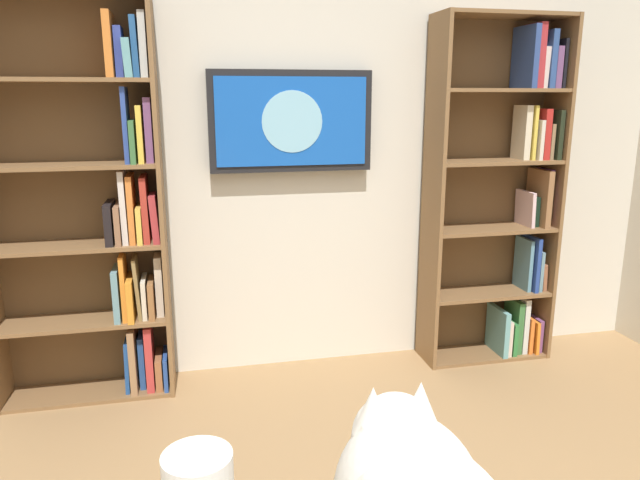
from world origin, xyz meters
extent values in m
cube|color=silver|center=(0.00, -2.23, 1.35)|extent=(4.52, 0.06, 2.70)
cube|color=brown|center=(-1.50, -2.04, 0.99)|extent=(0.02, 0.28, 1.98)
cube|color=brown|center=(-0.76, -2.04, 0.99)|extent=(0.02, 0.28, 1.98)
cube|color=brown|center=(-1.13, -2.17, 0.99)|extent=(0.76, 0.01, 1.98)
cube|color=brown|center=(-1.13, -2.04, 0.01)|extent=(0.72, 0.27, 0.02)
cube|color=brown|center=(-1.13, -2.04, 0.40)|extent=(0.72, 0.27, 0.02)
cube|color=brown|center=(-1.13, -2.04, 0.79)|extent=(0.72, 0.27, 0.02)
cube|color=brown|center=(-1.13, -2.04, 1.18)|extent=(0.72, 0.27, 0.02)
cube|color=brown|center=(-1.13, -2.04, 1.58)|extent=(0.72, 0.27, 0.02)
cube|color=brown|center=(-1.13, -2.04, 1.97)|extent=(0.72, 0.27, 0.02)
cube|color=#804979|center=(-1.47, -2.04, 0.12)|extent=(0.03, 0.20, 0.20)
cube|color=orange|center=(-1.44, -2.04, 0.12)|extent=(0.03, 0.24, 0.20)
cube|color=orange|center=(-1.40, -2.03, 0.13)|extent=(0.02, 0.19, 0.22)
cube|color=silver|center=(-1.37, -2.05, 0.19)|extent=(0.03, 0.21, 0.34)
cube|color=#38703A|center=(-1.33, -2.03, 0.18)|extent=(0.04, 0.18, 0.32)
cube|color=#2F7A3B|center=(-1.29, -2.03, 0.12)|extent=(0.03, 0.22, 0.20)
cube|color=beige|center=(-1.26, -2.03, 0.13)|extent=(0.02, 0.21, 0.22)
cube|color=#66A4A8|center=(-1.22, -2.03, 0.16)|extent=(0.03, 0.23, 0.28)
cube|color=#9F6343|center=(-1.47, -2.03, 0.49)|extent=(0.03, 0.14, 0.16)
cube|color=#6990A1|center=(-1.44, -2.03, 0.53)|extent=(0.02, 0.17, 0.24)
cube|color=#264396|center=(-1.40, -2.04, 0.58)|extent=(0.02, 0.22, 0.33)
cube|color=#5C90A8|center=(-1.37, -2.04, 0.57)|extent=(0.02, 0.18, 0.31)
cube|color=#744188|center=(-1.47, -2.05, 0.97)|extent=(0.03, 0.15, 0.33)
cube|color=#8F633F|center=(-1.43, -2.03, 0.97)|extent=(0.03, 0.23, 0.33)
cube|color=black|center=(-1.39, -2.03, 0.89)|extent=(0.04, 0.12, 0.18)
cube|color=silver|center=(-1.35, -2.04, 0.91)|extent=(0.03, 0.19, 0.20)
cube|color=black|center=(-1.47, -2.04, 1.33)|extent=(0.03, 0.23, 0.28)
cube|color=#8D714E|center=(-1.43, -2.05, 1.29)|extent=(0.02, 0.21, 0.20)
cube|color=red|center=(-1.40, -2.04, 1.34)|extent=(0.04, 0.19, 0.28)
cube|color=beige|center=(-1.36, -2.04, 1.31)|extent=(0.02, 0.21, 0.22)
cube|color=#E5C949|center=(-1.32, -2.04, 1.34)|extent=(0.02, 0.17, 0.30)
cube|color=beige|center=(-1.29, -2.04, 1.35)|extent=(0.04, 0.15, 0.30)
cube|color=black|center=(-1.47, -2.03, 1.72)|extent=(0.02, 0.16, 0.26)
cube|color=#744A7D|center=(-1.43, -2.03, 1.70)|extent=(0.04, 0.16, 0.22)
cube|color=#2C4A89|center=(-1.39, -2.05, 1.74)|extent=(0.03, 0.23, 0.31)
cube|color=beige|center=(-1.35, -2.05, 1.70)|extent=(0.04, 0.20, 0.22)
cube|color=#B02E34|center=(-1.31, -2.02, 1.76)|extent=(0.04, 0.18, 0.34)
cube|color=#2E4787|center=(-1.27, -2.03, 1.75)|extent=(0.03, 0.24, 0.33)
cube|color=brown|center=(0.71, -2.04, 1.02)|extent=(0.02, 0.28, 2.03)
cube|color=brown|center=(1.13, -2.17, 1.02)|extent=(0.87, 0.01, 2.03)
cube|color=brown|center=(1.13, -2.04, 0.01)|extent=(0.82, 0.27, 0.02)
cube|color=brown|center=(1.13, -2.04, 0.41)|extent=(0.82, 0.27, 0.02)
cube|color=brown|center=(1.13, -2.04, 0.81)|extent=(0.82, 0.27, 0.02)
cube|color=brown|center=(1.13, -2.04, 1.22)|extent=(0.82, 0.27, 0.02)
cube|color=brown|center=(1.13, -2.04, 1.62)|extent=(0.82, 0.27, 0.02)
cube|color=#294B97|center=(0.74, -2.03, 0.11)|extent=(0.02, 0.22, 0.18)
cube|color=#9D5F38|center=(0.78, -2.04, 0.10)|extent=(0.03, 0.22, 0.17)
cube|color=#BB3736|center=(0.82, -2.02, 0.20)|extent=(0.04, 0.18, 0.36)
cube|color=#295196|center=(0.86, -2.05, 0.16)|extent=(0.03, 0.14, 0.29)
cube|color=#9A724E|center=(0.91, -2.04, 0.19)|extent=(0.03, 0.23, 0.35)
cube|color=#214C93|center=(0.94, -2.05, 0.16)|extent=(0.03, 0.20, 0.28)
cube|color=beige|center=(0.75, -2.04, 0.58)|extent=(0.04, 0.13, 0.32)
cube|color=#966236|center=(0.79, -2.03, 0.52)|extent=(0.03, 0.20, 0.19)
cube|color=beige|center=(0.83, -2.04, 0.52)|extent=(0.02, 0.20, 0.20)
cube|color=olive|center=(0.86, -2.03, 0.58)|extent=(0.03, 0.17, 0.32)
cube|color=orange|center=(0.89, -2.02, 0.53)|extent=(0.03, 0.24, 0.22)
cube|color=orange|center=(0.92, -2.02, 0.59)|extent=(0.02, 0.18, 0.34)
cube|color=#64909C|center=(0.96, -2.03, 0.56)|extent=(0.03, 0.20, 0.27)
cube|color=#B03538|center=(0.75, -2.02, 0.95)|extent=(0.05, 0.17, 0.24)
cube|color=#B03428|center=(0.79, -2.05, 0.99)|extent=(0.04, 0.21, 0.33)
cube|color=#E6BD48|center=(0.82, -2.04, 0.92)|extent=(0.03, 0.22, 0.18)
cube|color=orange|center=(0.86, -2.04, 0.99)|extent=(0.03, 0.20, 0.34)
cube|color=silver|center=(0.89, -2.04, 1.01)|extent=(0.03, 0.19, 0.37)
cube|color=#8E6346|center=(0.92, -2.04, 0.92)|extent=(0.03, 0.22, 0.20)
cube|color=black|center=(0.97, -2.04, 0.93)|extent=(0.04, 0.23, 0.21)
cube|color=#7E4D81|center=(0.75, -2.04, 1.38)|extent=(0.03, 0.16, 0.31)
cube|color=yellow|center=(0.79, -2.04, 1.36)|extent=(0.03, 0.22, 0.28)
cube|color=#3B6D3D|center=(0.82, -2.02, 1.33)|extent=(0.03, 0.21, 0.21)
cube|color=#2D4797|center=(0.85, -2.03, 1.41)|extent=(0.02, 0.19, 0.36)
cube|color=silver|center=(0.75, -2.03, 1.78)|extent=(0.03, 0.15, 0.30)
cube|color=#24538E|center=(0.79, -2.03, 1.77)|extent=(0.03, 0.16, 0.28)
cube|color=#61A1AA|center=(0.82, -2.03, 1.72)|extent=(0.04, 0.23, 0.18)
cube|color=#3445A0|center=(0.86, -2.04, 1.75)|extent=(0.03, 0.15, 0.23)
cube|color=orange|center=(0.90, -2.03, 1.78)|extent=(0.03, 0.22, 0.30)
cube|color=black|center=(0.02, -2.15, 1.41)|extent=(0.88, 0.06, 0.53)
cube|color=blue|center=(0.02, -2.12, 1.41)|extent=(0.81, 0.01, 0.46)
cylinder|color=#8CCCEA|center=(0.02, -2.11, 1.41)|extent=(0.33, 0.00, 0.33)
sphere|color=white|center=(0.27, 0.24, 1.02)|extent=(0.14, 0.14, 0.14)
cone|color=white|center=(0.23, 0.24, 1.07)|extent=(0.06, 0.06, 0.08)
cone|color=white|center=(0.31, 0.24, 1.07)|extent=(0.06, 0.06, 0.08)
cone|color=beige|center=(0.23, 0.24, 1.07)|extent=(0.04, 0.04, 0.05)
cone|color=beige|center=(0.31, 0.24, 1.07)|extent=(0.04, 0.04, 0.05)
camera|label=1|loc=(0.57, 1.03, 1.54)|focal=33.17mm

